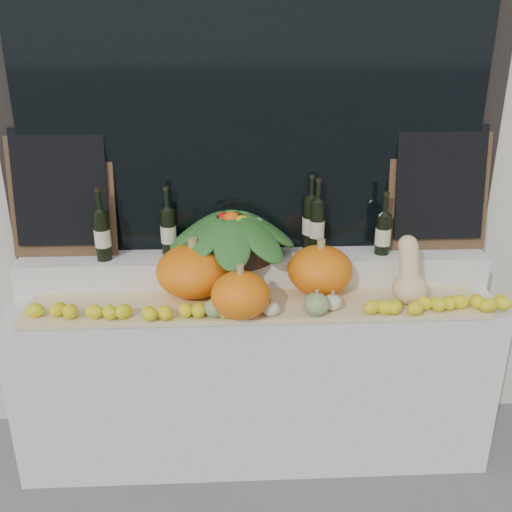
% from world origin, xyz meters
% --- Properties ---
extents(display_sill, '(2.30, 0.55, 0.88)m').
position_xyz_m(display_sill, '(0.00, 1.52, 0.44)').
color(display_sill, silver).
rests_on(display_sill, ground).
extents(rear_tier, '(2.30, 0.25, 0.16)m').
position_xyz_m(rear_tier, '(0.00, 1.68, 0.96)').
color(rear_tier, silver).
rests_on(rear_tier, display_sill).
extents(straw_bedding, '(2.10, 0.32, 0.02)m').
position_xyz_m(straw_bedding, '(0.00, 1.40, 0.89)').
color(straw_bedding, tan).
rests_on(straw_bedding, display_sill).
extents(pumpkin_left, '(0.40, 0.40, 0.24)m').
position_xyz_m(pumpkin_left, '(-0.29, 1.51, 1.03)').
color(pumpkin_left, orange).
rests_on(pumpkin_left, straw_bedding).
extents(pumpkin_right, '(0.37, 0.37, 0.23)m').
position_xyz_m(pumpkin_right, '(0.31, 1.51, 1.02)').
color(pumpkin_right, orange).
rests_on(pumpkin_right, straw_bedding).
extents(pumpkin_center, '(0.26, 0.26, 0.21)m').
position_xyz_m(pumpkin_center, '(-0.08, 1.28, 1.01)').
color(pumpkin_center, orange).
rests_on(pumpkin_center, straw_bedding).
extents(butternut_squash, '(0.16, 0.22, 0.30)m').
position_xyz_m(butternut_squash, '(0.70, 1.39, 1.02)').
color(butternut_squash, '#E6C387').
rests_on(butternut_squash, straw_bedding).
extents(decorative_gourds, '(0.61, 0.14, 0.15)m').
position_xyz_m(decorative_gourds, '(0.07, 1.28, 0.96)').
color(decorative_gourds, '#2F5E1C').
rests_on(decorative_gourds, straw_bedding).
extents(lemon_heap, '(2.20, 0.16, 0.06)m').
position_xyz_m(lemon_heap, '(0.00, 1.29, 0.94)').
color(lemon_heap, yellow).
rests_on(lemon_heap, straw_bedding).
extents(produce_bowl, '(0.66, 0.66, 0.24)m').
position_xyz_m(produce_bowl, '(-0.11, 1.66, 1.15)').
color(produce_bowl, black).
rests_on(produce_bowl, rear_tier).
extents(wine_bottle_far_left, '(0.08, 0.08, 0.36)m').
position_xyz_m(wine_bottle_far_left, '(-0.73, 1.64, 1.17)').
color(wine_bottle_far_left, black).
rests_on(wine_bottle_far_left, rear_tier).
extents(wine_bottle_near_left, '(0.08, 0.08, 0.34)m').
position_xyz_m(wine_bottle_near_left, '(-0.42, 1.70, 1.16)').
color(wine_bottle_near_left, black).
rests_on(wine_bottle_near_left, rear_tier).
extents(wine_bottle_tall, '(0.08, 0.08, 0.38)m').
position_xyz_m(wine_bottle_tall, '(0.29, 1.74, 1.18)').
color(wine_bottle_tall, black).
rests_on(wine_bottle_tall, rear_tier).
extents(wine_bottle_near_right, '(0.08, 0.08, 0.37)m').
position_xyz_m(wine_bottle_near_right, '(0.31, 1.70, 1.18)').
color(wine_bottle_near_right, black).
rests_on(wine_bottle_near_right, rear_tier).
extents(wine_bottle_far_right, '(0.08, 0.08, 0.31)m').
position_xyz_m(wine_bottle_far_right, '(0.64, 1.65, 1.14)').
color(wine_bottle_far_right, black).
rests_on(wine_bottle_far_right, rear_tier).
extents(chalkboard_left, '(0.50, 0.13, 0.62)m').
position_xyz_m(chalkboard_left, '(-0.92, 1.74, 1.36)').
color(chalkboard_left, '#4C331E').
rests_on(chalkboard_left, rear_tier).
extents(chalkboard_right, '(0.50, 0.13, 0.62)m').
position_xyz_m(chalkboard_right, '(0.92, 1.74, 1.36)').
color(chalkboard_right, '#4C331E').
rests_on(chalkboard_right, rear_tier).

